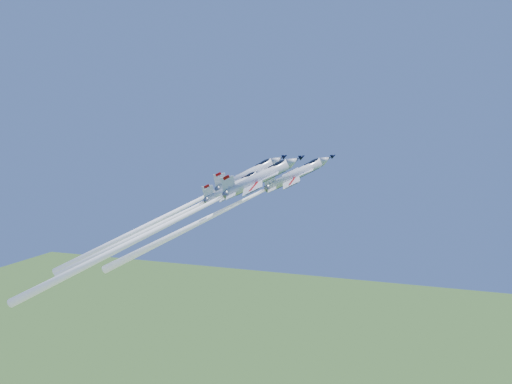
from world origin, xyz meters
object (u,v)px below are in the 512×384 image
(jet_left, at_px, (172,213))
(jet_slot, at_px, (166,222))
(jet_lead, at_px, (221,212))
(jet_right, at_px, (157,230))

(jet_left, distance_m, jet_slot, 6.31)
(jet_lead, relative_size, jet_slot, 1.07)
(jet_lead, xyz_separation_m, jet_slot, (-9.34, -4.77, -1.69))
(jet_left, relative_size, jet_slot, 1.14)
(jet_lead, distance_m, jet_right, 13.62)
(jet_left, bearing_deg, jet_right, -2.10)
(jet_left, height_order, jet_right, jet_right)
(jet_lead, bearing_deg, jet_slot, -81.22)
(jet_lead, bearing_deg, jet_left, -114.60)
(jet_right, bearing_deg, jet_lead, 127.55)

